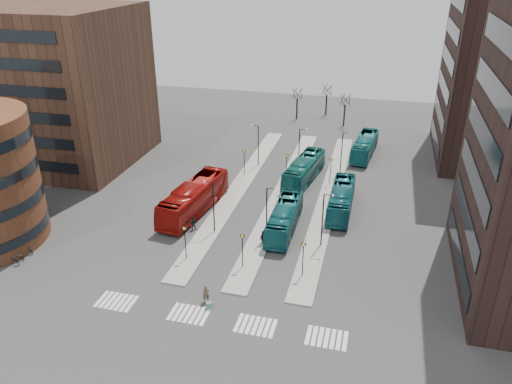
% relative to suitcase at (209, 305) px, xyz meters
% --- Properties ---
extents(ground, '(160.00, 160.00, 0.00)m').
position_rel_suitcase_xyz_m(ground, '(-0.43, -5.21, -0.30)').
color(ground, '#323234').
rests_on(ground, ground).
extents(island_left, '(2.50, 45.00, 0.15)m').
position_rel_suitcase_xyz_m(island_left, '(-4.43, 24.79, -0.23)').
color(island_left, gray).
rests_on(island_left, ground).
extents(island_mid, '(2.50, 45.00, 0.15)m').
position_rel_suitcase_xyz_m(island_mid, '(1.57, 24.79, -0.23)').
color(island_mid, gray).
rests_on(island_mid, ground).
extents(island_right, '(2.50, 45.00, 0.15)m').
position_rel_suitcase_xyz_m(island_right, '(7.57, 24.79, -0.23)').
color(island_right, gray).
rests_on(island_right, ground).
extents(suitcase, '(0.55, 0.47, 0.61)m').
position_rel_suitcase_xyz_m(suitcase, '(0.00, 0.00, 0.00)').
color(suitcase, '#1C249E').
rests_on(suitcase, ground).
extents(red_bus, '(4.74, 13.52, 3.69)m').
position_rel_suitcase_xyz_m(red_bus, '(-7.75, 16.89, 1.54)').
color(red_bus, maroon).
rests_on(red_bus, ground).
extents(teal_bus_a, '(2.56, 10.73, 2.99)m').
position_rel_suitcase_xyz_m(teal_bus_a, '(3.67, 15.28, 1.19)').
color(teal_bus_a, '#12595D').
rests_on(teal_bus_a, ground).
extents(teal_bus_b, '(4.40, 11.81, 3.21)m').
position_rel_suitcase_xyz_m(teal_bus_b, '(3.54, 29.32, 1.30)').
color(teal_bus_b, '#125E5A').
rests_on(teal_bus_b, ground).
extents(teal_bus_c, '(2.58, 10.90, 3.03)m').
position_rel_suitcase_xyz_m(teal_bus_c, '(9.39, 21.61, 1.21)').
color(teal_bus_c, '#145964').
rests_on(teal_bus_c, ground).
extents(teal_bus_d, '(3.76, 11.22, 3.07)m').
position_rel_suitcase_xyz_m(teal_bus_d, '(11.04, 40.84, 1.23)').
color(teal_bus_d, '#166C6F').
rests_on(teal_bus_d, ground).
extents(traveller, '(0.72, 0.57, 1.71)m').
position_rel_suitcase_xyz_m(traveller, '(-0.53, 0.77, 0.55)').
color(traveller, brown).
rests_on(traveller, ground).
extents(commuter_a, '(0.90, 0.77, 1.61)m').
position_rel_suitcase_xyz_m(commuter_a, '(-6.38, 12.78, 0.50)').
color(commuter_a, black).
rests_on(commuter_a, ground).
extents(commuter_b, '(0.81, 1.12, 1.77)m').
position_rel_suitcase_xyz_m(commuter_b, '(2.12, 11.40, 0.58)').
color(commuter_b, black).
rests_on(commuter_b, ground).
extents(commuter_c, '(0.81, 1.09, 1.50)m').
position_rel_suitcase_xyz_m(commuter_c, '(3.25, 11.84, 0.45)').
color(commuter_c, black).
rests_on(commuter_c, ground).
extents(bicycle_near, '(2.01, 1.18, 1.00)m').
position_rel_suitcase_xyz_m(bicycle_near, '(-21.43, 1.66, 0.20)').
color(bicycle_near, gray).
rests_on(bicycle_near, ground).
extents(bicycle_mid, '(1.58, 0.73, 0.91)m').
position_rel_suitcase_xyz_m(bicycle_mid, '(-21.43, 2.51, 0.15)').
color(bicycle_mid, gray).
rests_on(bicycle_mid, ground).
extents(bicycle_far, '(1.91, 1.10, 0.95)m').
position_rel_suitcase_xyz_m(bicycle_far, '(-21.43, 3.75, 0.17)').
color(bicycle_far, gray).
rests_on(bicycle_far, ground).
extents(crosswalk_stripes, '(22.35, 2.40, 0.01)m').
position_rel_suitcase_xyz_m(crosswalk_stripes, '(1.32, -1.21, -0.30)').
color(crosswalk_stripes, silver).
rests_on(crosswalk_stripes, ground).
extents(office_block, '(25.00, 20.12, 22.00)m').
position_rel_suitcase_xyz_m(office_block, '(-34.43, 28.77, 10.70)').
color(office_block, '#4A3022').
rests_on(office_block, ground).
extents(sign_poles, '(12.45, 22.12, 3.65)m').
position_rel_suitcase_xyz_m(sign_poles, '(1.17, 17.79, 2.10)').
color(sign_poles, black).
rests_on(sign_poles, ground).
extents(lamp_posts, '(14.04, 20.24, 6.12)m').
position_rel_suitcase_xyz_m(lamp_posts, '(2.21, 22.79, 3.27)').
color(lamp_posts, black).
rests_on(lamp_posts, ground).
extents(bare_trees, '(10.97, 8.14, 5.90)m').
position_rel_suitcase_xyz_m(bare_trees, '(2.24, 57.46, 2.42)').
color(bare_trees, black).
rests_on(bare_trees, ground).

